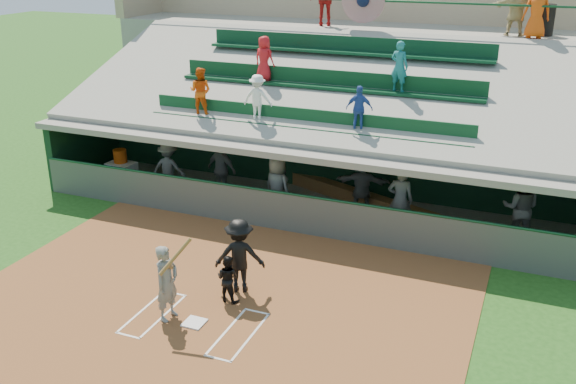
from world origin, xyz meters
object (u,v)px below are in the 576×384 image
at_px(home_plate, 194,323).
at_px(catcher, 228,278).
at_px(white_table, 122,174).
at_px(water_cooler, 120,156).
at_px(batter_at_plate, 167,283).
at_px(trash_bin, 544,20).

relative_size(home_plate, catcher, 0.40).
height_order(white_table, water_cooler, water_cooler).
bearing_deg(catcher, batter_at_plate, 58.21).
bearing_deg(catcher, trash_bin, -109.94).
height_order(catcher, water_cooler, water_cooler).
distance_m(home_plate, water_cooler, 8.95).
bearing_deg(trash_bin, water_cooler, -150.90).
distance_m(batter_at_plate, trash_bin, 15.09).
xyz_separation_m(catcher, white_table, (-6.48, 5.14, -0.14)).
height_order(home_plate, catcher, catcher).
height_order(batter_at_plate, catcher, batter_at_plate).
bearing_deg(trash_bin, batter_at_plate, -116.09).
bearing_deg(home_plate, catcher, 78.03).
relative_size(home_plate, trash_bin, 0.43).
distance_m(batter_at_plate, catcher, 1.42).
distance_m(catcher, water_cooler, 8.34).
bearing_deg(batter_at_plate, trash_bin, 63.91).
distance_m(catcher, white_table, 8.28).
bearing_deg(trash_bin, home_plate, -113.94).
height_order(home_plate, water_cooler, water_cooler).
height_order(batter_at_plate, trash_bin, trash_bin).
height_order(white_table, trash_bin, trash_bin).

